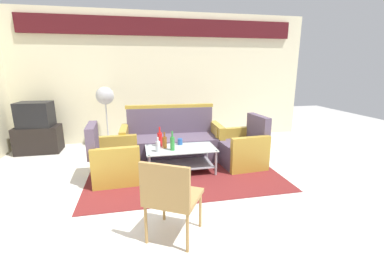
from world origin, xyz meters
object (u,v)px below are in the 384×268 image
bottle_brown (165,142)px  pedestal_fan (105,99)px  television (35,114)px  couch (172,142)px  coffee_table (181,156)px  bottle_red (160,139)px  bottle_green (172,143)px  tv_stand (39,139)px  armchair_left (114,161)px  armchair_right (243,149)px  wicker_chair (170,194)px  cup (180,142)px  bottle_clear (158,146)px

bottle_brown → pedestal_fan: pedestal_fan is taller
bottle_brown → television: television is taller
couch → coffee_table: couch is taller
bottle_red → bottle_green: (0.17, -0.25, -0.01)m
bottle_brown → bottle_green: bearing=-51.9°
tv_stand → pedestal_fan: pedestal_fan is taller
bottle_green → armchair_left: bearing=177.6°
armchair_right → wicker_chair: (-1.48, -1.77, 0.21)m
armchair_left → wicker_chair: bearing=19.0°
bottle_red → pedestal_fan: bearing=122.4°
cup → television: size_ratio=0.16×
bottle_red → bottle_green: 0.30m
armchair_right → couch: bearing=58.2°
bottle_brown → cup: bottle_brown is taller
armchair_left → cup: armchair_left is taller
bottle_clear → tv_stand: bearing=142.1°
coffee_table → wicker_chair: (-0.39, -1.68, 0.22)m
coffee_table → wicker_chair: 1.74m
couch → bottle_green: 0.80m
cup → television: (-2.60, 1.43, 0.30)m
television → wicker_chair: television is taller
bottle_red → pedestal_fan: (-0.95, 1.50, 0.48)m
bottle_clear → cup: bearing=37.1°
armchair_right → bottle_clear: 1.49m
bottle_red → couch: bearing=63.0°
coffee_table → bottle_red: (-0.31, 0.16, 0.26)m
coffee_table → wicker_chair: wicker_chair is taller
cup → armchair_right: bearing=-5.0°
armchair_left → coffee_table: 1.03m
couch → bottle_brown: (-0.20, -0.63, 0.19)m
bottle_red → bottle_brown: bearing=-61.2°
armchair_left → television: size_ratio=1.35×
couch → armchair_right: bearing=154.8°
bottle_clear → coffee_table: bearing=17.3°
tv_stand → couch: bearing=-20.2°
bottle_clear → couch: bearing=67.9°
coffee_table → pedestal_fan: pedestal_fan is taller
armchair_right → cup: armchair_right is taller
bottle_brown → cup: (0.27, 0.14, -0.05)m
couch → bottle_brown: bearing=74.5°
armchair_left → television: bearing=-139.6°
bottle_clear → bottle_red: (0.06, 0.27, 0.03)m
coffee_table → bottle_brown: (-0.25, 0.04, 0.24)m
cup → tv_stand: 2.98m
tv_stand → wicker_chair: (2.20, -3.29, 0.23)m
coffee_table → bottle_brown: bearing=170.5°
couch → bottle_clear: (-0.32, -0.79, 0.18)m
bottle_green → television: 2.98m
bottle_green → pedestal_fan: (-1.12, 1.75, 0.49)m
bottle_clear → bottle_brown: bottle_brown is taller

